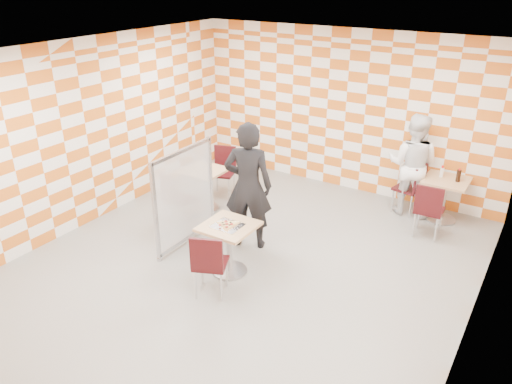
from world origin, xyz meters
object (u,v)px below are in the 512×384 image
chair_empty_far (224,167)px  partition (185,196)px  chair_main_front (209,261)px  man_dark (248,186)px  second_table (445,193)px  sport_bottle (442,172)px  empty_table (204,182)px  chair_second_front (429,207)px  man_white (412,165)px  soda_bottle (458,176)px  chair_second_side (413,185)px  main_table (229,241)px  chair_empty_near (175,196)px

chair_empty_far → partition: (0.57, -1.82, 0.25)m
chair_main_front → chair_empty_far: same height
chair_main_front → man_dark: size_ratio=0.47×
second_table → sport_bottle: size_ratio=3.75×
second_table → chair_empty_far: (-3.77, -1.08, 0.04)m
second_table → empty_table: size_ratio=1.00×
second_table → man_dark: bearing=-133.9°
chair_second_front → chair_empty_far: bearing=-175.2°
second_table → sport_bottle: 0.35m
empty_table → chair_second_front: (3.62, 1.04, 0.04)m
man_white → sport_bottle: 0.49m
man_white → soda_bottle: man_white is taller
chair_second_side → man_white: (-0.08, 0.04, 0.35)m
main_table → chair_second_side: (1.63, 3.19, 0.04)m
sport_bottle → soda_bottle: soda_bottle is taller
man_dark → soda_bottle: man_dark is taller
chair_main_front → soda_bottle: 4.45m
empty_table → chair_empty_far: bearing=96.8°
chair_empty_near → soda_bottle: bearing=33.4°
chair_empty_far → chair_main_front: bearing=-57.9°
main_table → chair_second_front: bearing=49.8°
man_dark → soda_bottle: bearing=-157.9°
chair_main_front → chair_empty_near: bearing=142.1°
chair_main_front → soda_bottle: (2.20, 3.86, 0.31)m
chair_second_front → soda_bottle: size_ratio=4.02×
empty_table → chair_empty_near: chair_empty_near is taller
empty_table → soda_bottle: bearing=25.2°
main_table → soda_bottle: (2.32, 3.24, 0.34)m
second_table → empty_table: same height
chair_main_front → man_dark: 1.51m
chair_empty_far → man_white: 3.38m
chair_second_front → chair_main_front: bearing=-122.5°
main_table → second_table: same height
chair_empty_far → soda_bottle: size_ratio=4.02×
second_table → main_table: bearing=-123.6°
second_table → soda_bottle: (0.17, 0.01, 0.34)m
chair_second_side → sport_bottle: size_ratio=4.62×
empty_table → man_dark: bearing=-25.3°
second_table → soda_bottle: 0.38m
partition → soda_bottle: size_ratio=6.74×
chair_empty_near → partition: size_ratio=0.60×
chair_second_side → chair_empty_near: (-3.19, -2.51, 0.00)m
empty_table → partition: bearing=-65.9°
chair_second_side → chair_empty_near: same height
chair_main_front → partition: (-1.17, 0.96, 0.25)m
soda_bottle → sport_bottle: bearing=167.0°
chair_empty_near → main_table: bearing=-23.8°
empty_table → partition: (0.49, -1.09, 0.28)m
chair_second_front → chair_empty_near: same height
main_table → sport_bottle: bearing=58.3°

